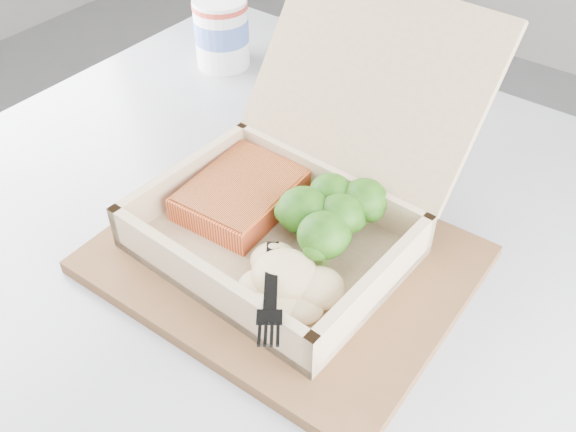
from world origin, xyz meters
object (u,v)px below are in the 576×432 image
Objects in this scene: cafe_table at (272,396)px; serving_tray at (284,259)px; takeout_container at (305,183)px; paper_cup at (222,30)px.

serving_tray is at bearing 88.46° from cafe_table.
serving_tray reaches higher than cafe_table.
takeout_container is at bearing 103.25° from serving_tray.
cafe_table is at bearing -79.04° from takeout_container.
takeout_container reaches higher than serving_tray.
takeout_container reaches higher than cafe_table.
cafe_table is 2.97× the size of takeout_container.
paper_cup is (-0.29, 0.21, -0.01)m from takeout_container.
takeout_container is at bearing -35.82° from paper_cup.
paper_cup is at bearing 146.48° from takeout_container.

